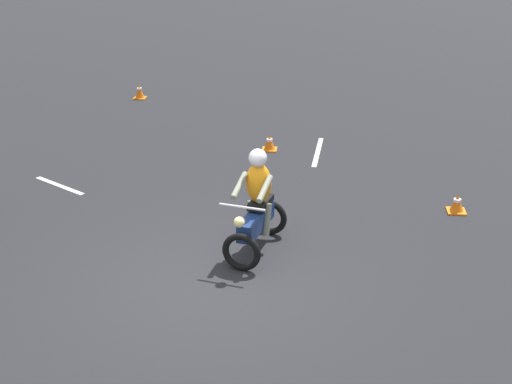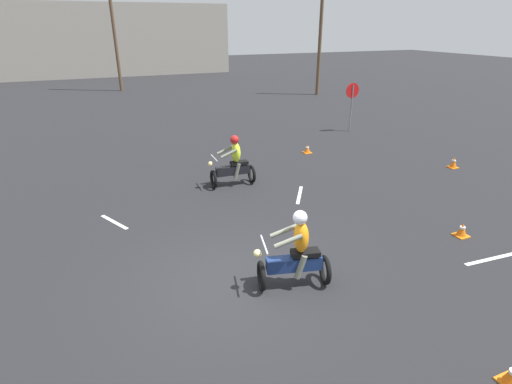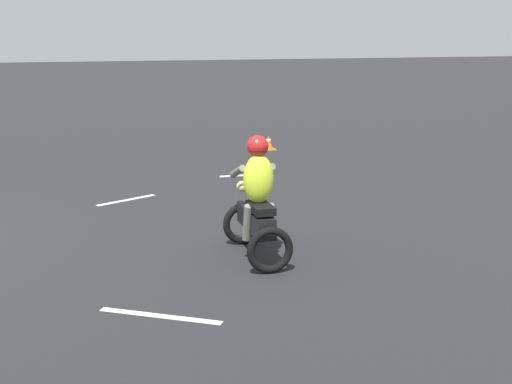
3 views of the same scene
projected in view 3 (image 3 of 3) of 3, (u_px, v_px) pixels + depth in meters
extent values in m
torus|color=black|center=(244.00, 223.00, 10.06)|extent=(0.12, 0.60, 0.60)
torus|color=black|center=(270.00, 250.00, 8.84)|extent=(0.12, 0.60, 0.60)
cube|color=black|center=(256.00, 220.00, 9.40)|extent=(1.11, 0.27, 0.28)
cube|color=black|center=(261.00, 208.00, 9.15)|extent=(0.57, 0.27, 0.10)
cylinder|color=silver|center=(244.00, 176.00, 9.86)|extent=(0.05, 0.70, 0.04)
sphere|color=#F2E08C|center=(242.00, 186.00, 10.02)|extent=(0.16, 0.16, 0.16)
ellipsoid|color=#D8F233|center=(259.00, 179.00, 9.16)|extent=(0.29, 0.41, 0.64)
cylinder|color=slate|center=(267.00, 170.00, 9.49)|extent=(0.55, 0.10, 0.27)
cylinder|color=slate|center=(238.00, 172.00, 9.38)|extent=(0.55, 0.10, 0.27)
cylinder|color=slate|center=(268.00, 221.00, 9.35)|extent=(0.25, 0.13, 0.51)
cylinder|color=slate|center=(248.00, 223.00, 9.27)|extent=(0.25, 0.13, 0.51)
sphere|color=red|center=(258.00, 146.00, 9.11)|extent=(0.29, 0.29, 0.28)
cube|color=orange|center=(268.00, 149.00, 18.06)|extent=(0.32, 0.32, 0.03)
cone|color=orange|center=(268.00, 142.00, 18.02)|extent=(0.24, 0.24, 0.33)
cylinder|color=white|center=(268.00, 140.00, 18.01)|extent=(0.13, 0.13, 0.05)
cube|color=silver|center=(160.00, 316.00, 7.57)|extent=(0.84, 1.21, 0.01)
cube|color=silver|center=(126.00, 200.00, 12.72)|extent=(0.63, 1.12, 0.01)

